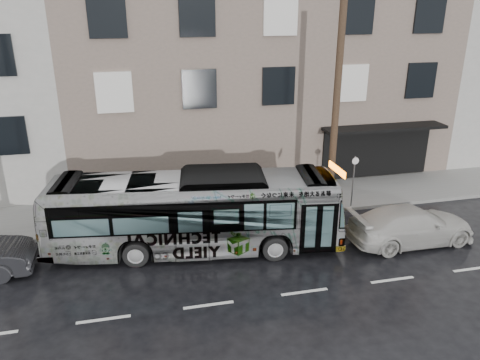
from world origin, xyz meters
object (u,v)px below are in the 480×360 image
object	(u,v)px
sign_post	(353,182)
bus	(195,212)
white_sedan	(411,225)
utility_pole_front	(336,111)

from	to	relation	value
sign_post	bus	size ratio (longest dim) A/B	0.22
bus	white_sedan	xyz separation A→B (m)	(8.36, -1.37, -0.80)
utility_pole_front	white_sedan	xyz separation A→B (m)	(1.97, -3.45, -3.92)
utility_pole_front	white_sedan	world-z (taller)	utility_pole_front
bus	utility_pole_front	bearing A→B (deg)	-63.99
utility_pole_front	white_sedan	distance (m)	5.58
bus	white_sedan	distance (m)	8.51
sign_post	white_sedan	distance (m)	3.61
utility_pole_front	bus	xyz separation A→B (m)	(-6.39, -2.08, -3.11)
sign_post	white_sedan	size ratio (longest dim) A/B	0.47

